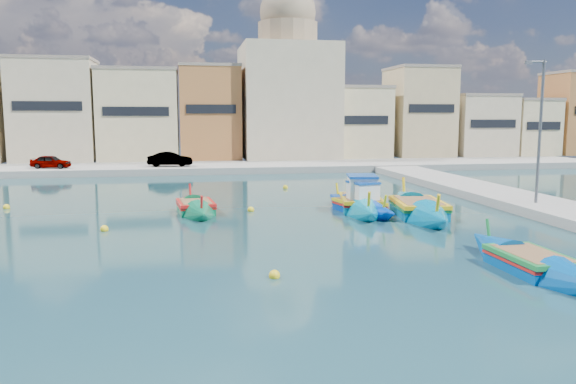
{
  "coord_description": "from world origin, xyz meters",
  "views": [
    {
      "loc": [
        -0.77,
        -20.93,
        5.13
      ],
      "look_at": [
        4.0,
        6.0,
        1.4
      ],
      "focal_mm": 35.0,
      "sensor_mm": 36.0,
      "label": 1
    }
  ],
  "objects_px": {
    "luzzu_blue_south": "(531,265)",
    "quay_street_lamp": "(539,131)",
    "luzzu_cyan_mid": "(418,210)",
    "church_block": "(288,85)",
    "luzzu_green": "(196,208)",
    "luzzu_blue_cabin": "(359,206)",
    "luzzu_turquoise_cabin": "(361,203)"
  },
  "relations": [
    {
      "from": "luzzu_blue_south",
      "to": "quay_street_lamp",
      "type": "bearing_deg",
      "value": 55.98
    },
    {
      "from": "luzzu_cyan_mid",
      "to": "luzzu_blue_south",
      "type": "relative_size",
      "value": 1.27
    },
    {
      "from": "church_block",
      "to": "luzzu_green",
      "type": "distance_m",
      "value": 33.78
    },
    {
      "from": "church_block",
      "to": "luzzu_blue_cabin",
      "type": "distance_m",
      "value": 33.41
    },
    {
      "from": "luzzu_blue_south",
      "to": "luzzu_green",
      "type": "bearing_deg",
      "value": 128.73
    },
    {
      "from": "quay_street_lamp",
      "to": "church_block",
      "type": "bearing_deg",
      "value": 102.35
    },
    {
      "from": "luzzu_blue_south",
      "to": "luzzu_blue_cabin",
      "type": "bearing_deg",
      "value": 100.06
    },
    {
      "from": "church_block",
      "to": "luzzu_blue_cabin",
      "type": "height_order",
      "value": "church_block"
    },
    {
      "from": "luzzu_turquoise_cabin",
      "to": "luzzu_blue_cabin",
      "type": "distance_m",
      "value": 0.67
    },
    {
      "from": "church_block",
      "to": "luzzu_cyan_mid",
      "type": "height_order",
      "value": "church_block"
    },
    {
      "from": "church_block",
      "to": "luzzu_blue_south",
      "type": "bearing_deg",
      "value": -89.57
    },
    {
      "from": "quay_street_lamp",
      "to": "luzzu_blue_south",
      "type": "xyz_separation_m",
      "value": [
        -7.11,
        -10.53,
        -4.1
      ]
    },
    {
      "from": "church_block",
      "to": "luzzu_cyan_mid",
      "type": "xyz_separation_m",
      "value": [
        0.84,
        -33.98,
        -8.11
      ]
    },
    {
      "from": "church_block",
      "to": "luzzu_blue_south",
      "type": "height_order",
      "value": "church_block"
    },
    {
      "from": "luzzu_green",
      "to": "luzzu_blue_cabin",
      "type": "bearing_deg",
      "value": -8.57
    },
    {
      "from": "luzzu_blue_cabin",
      "to": "luzzu_blue_south",
      "type": "bearing_deg",
      "value": -79.94
    },
    {
      "from": "luzzu_turquoise_cabin",
      "to": "quay_street_lamp",
      "type": "bearing_deg",
      "value": -14.07
    },
    {
      "from": "luzzu_cyan_mid",
      "to": "luzzu_blue_south",
      "type": "height_order",
      "value": "luzzu_cyan_mid"
    },
    {
      "from": "quay_street_lamp",
      "to": "luzzu_turquoise_cabin",
      "type": "relative_size",
      "value": 0.83
    },
    {
      "from": "luzzu_blue_cabin",
      "to": "luzzu_green",
      "type": "height_order",
      "value": "luzzu_blue_cabin"
    },
    {
      "from": "church_block",
      "to": "quay_street_lamp",
      "type": "distance_m",
      "value": 35.04
    },
    {
      "from": "church_block",
      "to": "luzzu_blue_cabin",
      "type": "relative_size",
      "value": 2.55
    },
    {
      "from": "luzzu_cyan_mid",
      "to": "luzzu_green",
      "type": "relative_size",
      "value": 1.39
    },
    {
      "from": "church_block",
      "to": "luzzu_blue_cabin",
      "type": "bearing_deg",
      "value": -93.23
    },
    {
      "from": "quay_street_lamp",
      "to": "luzzu_blue_south",
      "type": "height_order",
      "value": "quay_street_lamp"
    },
    {
      "from": "luzzu_cyan_mid",
      "to": "luzzu_blue_cabin",
      "type": "bearing_deg",
      "value": 148.67
    },
    {
      "from": "luzzu_green",
      "to": "luzzu_blue_south",
      "type": "height_order",
      "value": "luzzu_blue_south"
    },
    {
      "from": "luzzu_cyan_mid",
      "to": "quay_street_lamp",
      "type": "bearing_deg",
      "value": -0.14
    },
    {
      "from": "church_block",
      "to": "luzzu_green",
      "type": "xyz_separation_m",
      "value": [
        -10.48,
        -31.06,
        -8.17
      ]
    },
    {
      "from": "luzzu_green",
      "to": "luzzu_blue_south",
      "type": "distance_m",
      "value": 17.28
    },
    {
      "from": "luzzu_green",
      "to": "luzzu_turquoise_cabin",
      "type": "bearing_deg",
      "value": -4.41
    },
    {
      "from": "luzzu_cyan_mid",
      "to": "luzzu_green",
      "type": "xyz_separation_m",
      "value": [
        -11.32,
        2.93,
        -0.06
      ]
    }
  ]
}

